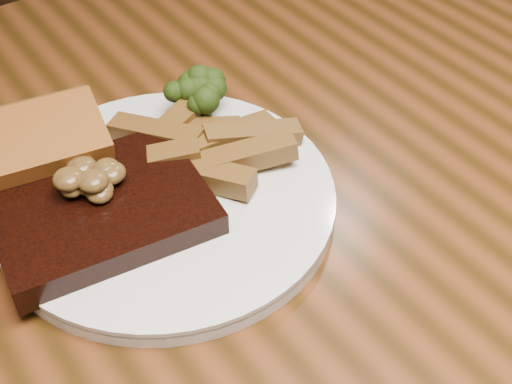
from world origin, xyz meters
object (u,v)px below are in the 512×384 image
(dining_table, at_px, (250,296))
(potato_wedges, at_px, (211,152))
(plate, at_px, (167,201))
(garlic_bread, at_px, (33,165))
(steak, at_px, (100,210))
(chair_far, at_px, (33,55))

(dining_table, relative_size, potato_wedges, 14.67)
(plate, height_order, potato_wedges, potato_wedges)
(dining_table, distance_m, garlic_bread, 0.22)
(dining_table, xyz_separation_m, garlic_bread, (-0.12, 0.14, 0.12))
(garlic_bread, bearing_deg, steak, -63.63)
(dining_table, height_order, garlic_bread, garlic_bread)
(chair_far, relative_size, plate, 3.41)
(chair_far, xyz_separation_m, steak, (-0.15, -0.65, 0.26))
(potato_wedges, bearing_deg, plate, -165.61)
(chair_far, relative_size, potato_wedges, 8.56)
(plate, relative_size, garlic_bread, 2.21)
(dining_table, distance_m, steak, 0.16)
(steak, height_order, garlic_bread, garlic_bread)
(chair_far, height_order, steak, chair_far)
(dining_table, bearing_deg, potato_wedges, 82.56)
(garlic_bread, bearing_deg, chair_far, 83.37)
(plate, bearing_deg, steak, 175.23)
(chair_far, distance_m, steak, 0.72)
(dining_table, xyz_separation_m, potato_wedges, (0.01, 0.07, 0.12))
(chair_far, xyz_separation_m, garlic_bread, (-0.17, -0.57, 0.26))
(potato_wedges, bearing_deg, garlic_bread, 152.04)
(steak, bearing_deg, chair_far, 84.13)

